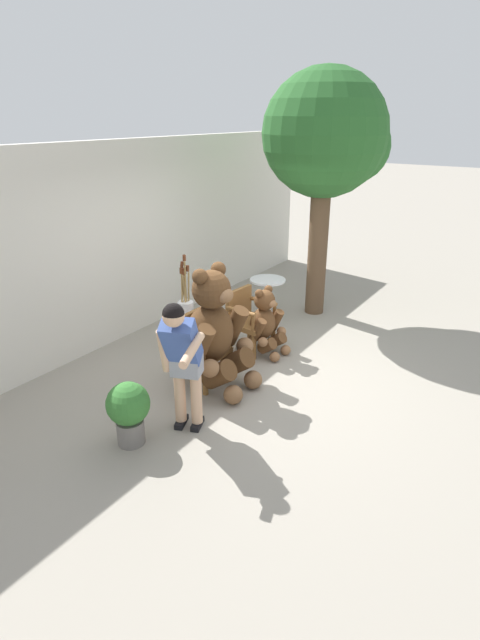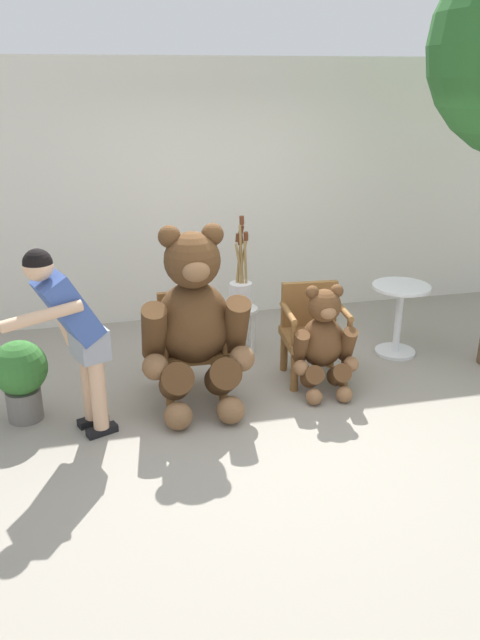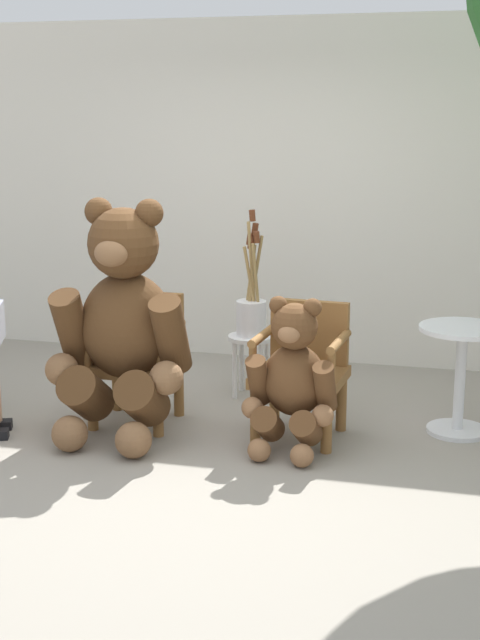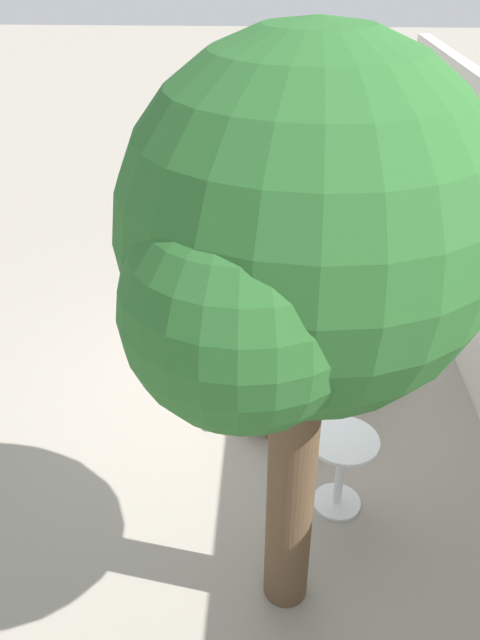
# 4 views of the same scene
# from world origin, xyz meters

# --- Properties ---
(ground_plane) EXTENTS (60.00, 60.00, 0.00)m
(ground_plane) POSITION_xyz_m (0.00, 0.00, 0.00)
(ground_plane) COLOR gray
(wooden_chair_left) EXTENTS (0.56, 0.52, 0.86)m
(wooden_chair_left) POSITION_xyz_m (-0.56, 0.55, 0.46)
(wooden_chair_left) COLOR brown
(wooden_chair_left) RESTS_ON ground
(wooden_chair_right) EXTENTS (0.60, 0.56, 0.86)m
(wooden_chair_right) POSITION_xyz_m (0.56, 0.55, 0.46)
(wooden_chair_right) COLOR brown
(wooden_chair_right) RESTS_ON ground
(teddy_bear_large) EXTENTS (0.92, 0.86, 1.53)m
(teddy_bear_large) POSITION_xyz_m (-0.56, 0.29, 0.75)
(teddy_bear_large) COLOR #4C3019
(teddy_bear_large) RESTS_ON ground
(teddy_bear_small) EXTENTS (0.58, 0.56, 0.97)m
(teddy_bear_small) POSITION_xyz_m (0.56, 0.26, 0.47)
(teddy_bear_small) COLOR brown
(teddy_bear_small) RESTS_ON ground
(person_visitor) EXTENTS (0.72, 0.67, 1.52)m
(person_visitor) POSITION_xyz_m (-1.51, -0.01, 0.91)
(person_visitor) COLOR black
(person_visitor) RESTS_ON ground
(white_stool) EXTENTS (0.34, 0.34, 0.46)m
(white_stool) POSITION_xyz_m (0.05, 1.25, 0.36)
(white_stool) COLOR white
(white_stool) RESTS_ON ground
(brush_bucket) EXTENTS (0.22, 0.22, 0.93)m
(brush_bucket) POSITION_xyz_m (0.05, 1.26, 0.66)
(brush_bucket) COLOR white
(brush_bucket) RESTS_ON white_stool
(round_side_table) EXTENTS (0.56, 0.56, 0.72)m
(round_side_table) POSITION_xyz_m (1.56, 0.83, 0.45)
(round_side_table) COLOR silver
(round_side_table) RESTS_ON ground
(patio_tree) EXTENTS (1.97, 1.88, 3.78)m
(patio_tree) POSITION_xyz_m (2.46, 0.34, 2.76)
(patio_tree) COLOR brown
(patio_tree) RESTS_ON ground
(potted_plant) EXTENTS (0.44, 0.44, 0.68)m
(potted_plant) POSITION_xyz_m (-1.97, 0.34, 0.40)
(potted_plant) COLOR slate
(potted_plant) RESTS_ON ground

